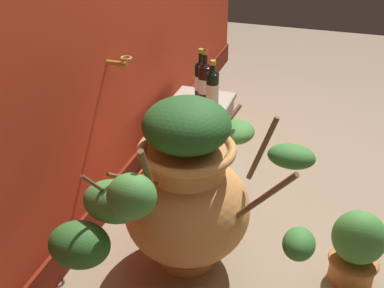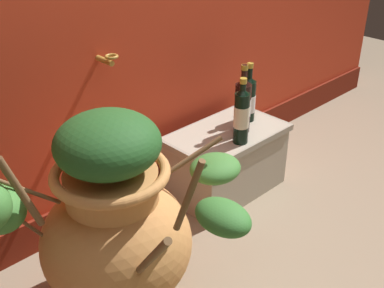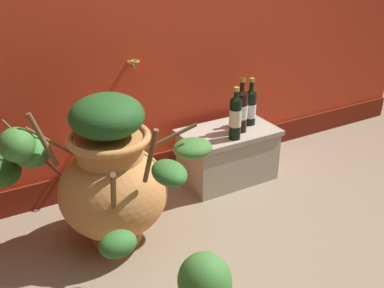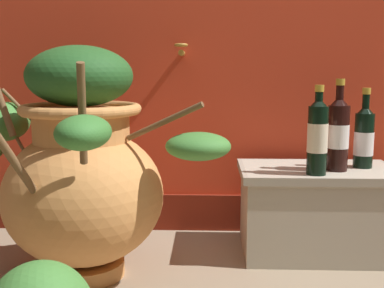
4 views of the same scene
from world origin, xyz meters
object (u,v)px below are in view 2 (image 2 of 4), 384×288
(wine_bottle_right, at_px, (242,114))
(wine_bottle_middle, at_px, (248,98))
(wine_bottle_left, at_px, (243,104))
(terracotta_urn, at_px, (109,225))

(wine_bottle_right, bearing_deg, wine_bottle_middle, 32.67)
(wine_bottle_left, bearing_deg, wine_bottle_right, -141.72)
(wine_bottle_left, bearing_deg, terracotta_urn, -168.20)
(wine_bottle_left, height_order, wine_bottle_middle, wine_bottle_left)
(terracotta_urn, xyz_separation_m, wine_bottle_left, (0.93, 0.19, 0.11))
(wine_bottle_middle, distance_m, wine_bottle_right, 0.25)
(terracotta_urn, height_order, wine_bottle_left, terracotta_urn)
(wine_bottle_left, bearing_deg, wine_bottle_middle, 27.67)
(terracotta_urn, relative_size, wine_bottle_left, 3.11)
(wine_bottle_left, distance_m, wine_bottle_right, 0.12)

